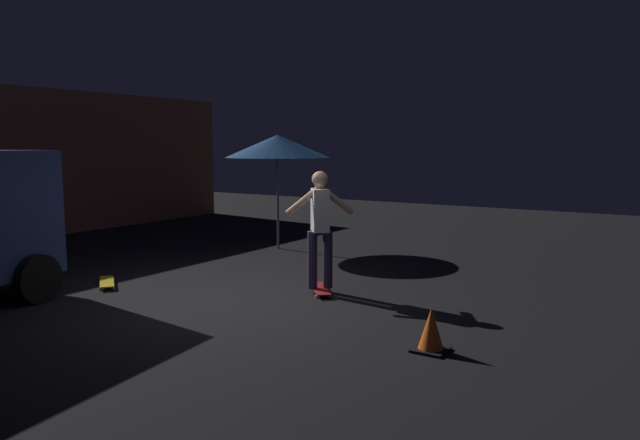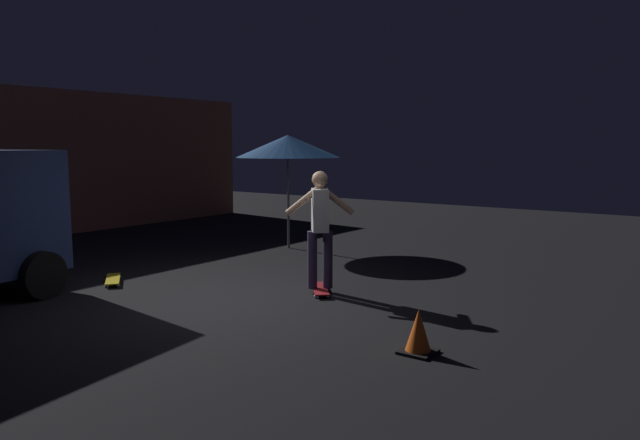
% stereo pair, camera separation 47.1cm
% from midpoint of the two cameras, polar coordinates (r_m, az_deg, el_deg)
% --- Properties ---
extents(ground_plane, '(28.00, 28.00, 0.00)m').
position_cam_midpoint_polar(ground_plane, '(8.21, -9.86, -7.77)').
color(ground_plane, black).
extents(patio_umbrella, '(2.10, 2.10, 2.30)m').
position_cam_midpoint_polar(patio_umbrella, '(12.09, -5.22, 7.01)').
color(patio_umbrella, slate).
rests_on(patio_umbrella, ground_plane).
extents(skateboard_ridden, '(0.72, 0.66, 0.07)m').
position_cam_midpoint_polar(skateboard_ridden, '(8.60, -1.58, -6.60)').
color(skateboard_ridden, '#AD1E23').
rests_on(skateboard_ridden, ground_plane).
extents(skateboard_spare, '(0.63, 0.74, 0.07)m').
position_cam_midpoint_polar(skateboard_spare, '(9.65, -21.01, -5.55)').
color(skateboard_spare, gold).
rests_on(skateboard_spare, ground_plane).
extents(skater, '(0.71, 0.80, 1.67)m').
position_cam_midpoint_polar(skater, '(8.42, -1.60, -0.10)').
color(skater, '#382D4C').
rests_on(skater, skateboard_ridden).
extents(traffic_cone, '(0.34, 0.34, 0.46)m').
position_cam_midpoint_polar(traffic_cone, '(6.27, 8.41, -10.47)').
color(traffic_cone, black).
rests_on(traffic_cone, ground_plane).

